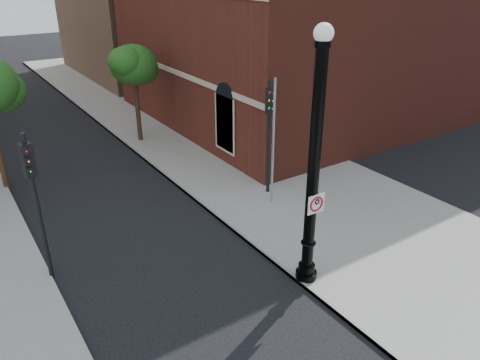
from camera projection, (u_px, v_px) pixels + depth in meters
ground at (247, 315)px, 12.66m from camera, size 120.00×120.00×0.00m
sidewalk_right at (233, 153)px, 23.18m from camera, size 8.00×60.00×0.12m
curb_edge at (160, 171)px, 21.19m from camera, size 0.10×60.00×0.14m
brick_wall_building at (334, 5)px, 28.58m from camera, size 22.30×16.30×12.50m
lamppost at (313, 177)px, 12.56m from camera, size 0.63×0.63×7.39m
no_parking_sign at (316, 204)px, 12.73m from camera, size 0.57×0.07×0.57m
traffic_signal_left at (33, 185)px, 12.79m from camera, size 0.35×0.40×4.62m
traffic_signal_right at (270, 120)px, 17.86m from camera, size 0.38×0.42×4.70m
utility_pole at (273, 145)px, 17.33m from camera, size 0.10×0.10×5.00m
street_tree_c at (134, 66)px, 23.17m from camera, size 2.79×2.52×5.03m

